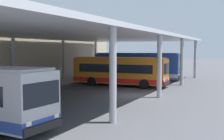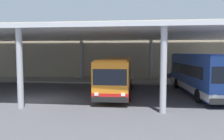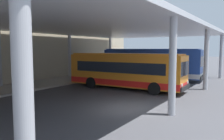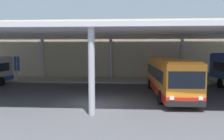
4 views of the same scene
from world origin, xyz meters
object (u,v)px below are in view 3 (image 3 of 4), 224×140
object	(u,v)px
bus_second_bay	(125,70)
trash_bin	(105,70)
bus_middle_bay	(151,64)
bench_waiting	(91,71)

from	to	relation	value
bus_second_bay	trash_bin	distance (m)	11.66
bus_middle_bay	bench_waiting	bearing A→B (deg)	103.60
bus_second_bay	trash_bin	xyz separation A→B (m)	(8.51, 7.91, -0.98)
bus_second_bay	trash_bin	world-z (taller)	bus_second_bay
bus_second_bay	bench_waiting	size ratio (longest dim) A/B	5.88
bus_middle_bay	bench_waiting	xyz separation A→B (m)	(-1.82, 7.54, -1.18)
bus_middle_bay	bench_waiting	size ratio (longest dim) A/B	6.38
bus_middle_bay	trash_bin	xyz separation A→B (m)	(1.14, 7.24, -1.16)
bus_second_bay	bench_waiting	bearing A→B (deg)	55.96
bus_second_bay	trash_bin	size ratio (longest dim) A/B	10.80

